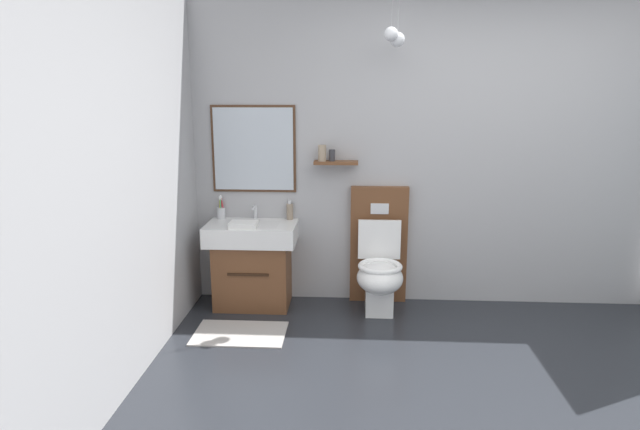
{
  "coord_description": "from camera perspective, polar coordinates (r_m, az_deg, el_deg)",
  "views": [
    {
      "loc": [
        -0.99,
        -2.7,
        1.77
      ],
      "look_at": [
        -1.23,
        1.32,
        0.85
      ],
      "focal_mm": 30.31,
      "sensor_mm": 36.0,
      "label": 1
    }
  ],
  "objects": [
    {
      "name": "vanity_sink_left",
      "position": [
        4.57,
        -7.12,
        -4.9
      ],
      "size": [
        0.74,
        0.47,
        0.71
      ],
      "color": "brown",
      "rests_on": "ground"
    },
    {
      "name": "ground_plane",
      "position": [
        3.41,
        21.13,
        -20.37
      ],
      "size": [
        6.07,
        4.97,
        0.1
      ],
      "primitive_type": "cube",
      "color": "#23262B",
      "rests_on": "ground"
    },
    {
      "name": "wall_left",
      "position": [
        3.07,
        -23.5,
        3.5
      ],
      "size": [
        0.12,
        3.77,
        2.65
      ],
      "primitive_type": "cube",
      "color": "#A8A8AA",
      "rests_on": "ground"
    },
    {
      "name": "tap_on_left_sink",
      "position": [
        4.62,
        -6.89,
        0.47
      ],
      "size": [
        0.03,
        0.13,
        0.11
      ],
      "color": "silver",
      "rests_on": "vanity_sink_left"
    },
    {
      "name": "toothbrush_cup",
      "position": [
        4.67,
        -10.39,
        0.34
      ],
      "size": [
        0.07,
        0.07,
        0.2
      ],
      "color": "silver",
      "rests_on": "vanity_sink_left"
    },
    {
      "name": "toilet",
      "position": [
        4.49,
        6.26,
        -5.24
      ],
      "size": [
        0.48,
        0.63,
        1.0
      ],
      "color": "brown",
      "rests_on": "ground"
    },
    {
      "name": "soap_dispenser",
      "position": [
        4.57,
        -3.21,
        0.41
      ],
      "size": [
        0.06,
        0.06,
        0.17
      ],
      "color": "gray",
      "rests_on": "vanity_sink_left"
    },
    {
      "name": "bath_mat",
      "position": [
        4.17,
        -8.45,
        -12.27
      ],
      "size": [
        0.68,
        0.44,
        0.01
      ],
      "primitive_type": "cube",
      "color": "#9E9993",
      "rests_on": "ground"
    },
    {
      "name": "folded_hand_towel",
      "position": [
        4.35,
        -8.08,
        -1.01
      ],
      "size": [
        0.22,
        0.16,
        0.04
      ],
      "primitive_type": "cube",
      "color": "white",
      "rests_on": "vanity_sink_left"
    },
    {
      "name": "wall_back",
      "position": [
        4.65,
        15.63,
        6.99
      ],
      "size": [
        4.87,
        0.48,
        2.65
      ],
      "color": "#A8A8AA",
      "rests_on": "ground"
    }
  ]
}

